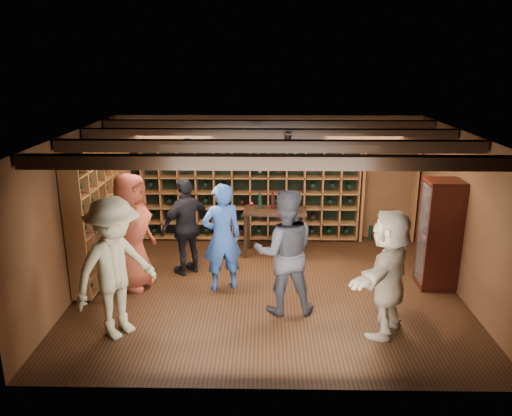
{
  "coord_description": "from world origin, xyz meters",
  "views": [
    {
      "loc": [
        -0.06,
        -7.29,
        3.6
      ],
      "look_at": [
        -0.19,
        0.2,
        1.32
      ],
      "focal_mm": 35.0,
      "sensor_mm": 36.0,
      "label": 1
    }
  ],
  "objects_px": {
    "man_grey_suit": "(285,252)",
    "tasting_table": "(275,215)",
    "guest_khaki": "(115,268)",
    "man_blue_shirt": "(222,237)",
    "guest_woman_black": "(187,227)",
    "display_cabinet": "(439,237)",
    "guest_red_floral": "(132,232)",
    "guest_beige": "(388,273)"
  },
  "relations": [
    {
      "from": "guest_beige",
      "to": "man_grey_suit",
      "type": "bearing_deg",
      "value": -81.18
    },
    {
      "from": "man_blue_shirt",
      "to": "guest_beige",
      "type": "xyz_separation_m",
      "value": [
        2.3,
        -1.3,
        0.0
      ]
    },
    {
      "from": "man_grey_suit",
      "to": "guest_beige",
      "type": "xyz_separation_m",
      "value": [
        1.35,
        -0.57,
        -0.05
      ]
    },
    {
      "from": "display_cabinet",
      "to": "guest_khaki",
      "type": "distance_m",
      "value": 4.96
    },
    {
      "from": "guest_red_floral",
      "to": "guest_khaki",
      "type": "height_order",
      "value": "guest_khaki"
    },
    {
      "from": "guest_red_floral",
      "to": "display_cabinet",
      "type": "bearing_deg",
      "value": -70.32
    },
    {
      "from": "display_cabinet",
      "to": "guest_khaki",
      "type": "height_order",
      "value": "guest_khaki"
    },
    {
      "from": "man_blue_shirt",
      "to": "man_grey_suit",
      "type": "distance_m",
      "value": 1.21
    },
    {
      "from": "man_grey_suit",
      "to": "guest_khaki",
      "type": "relative_size",
      "value": 0.96
    },
    {
      "from": "guest_woman_black",
      "to": "man_blue_shirt",
      "type": "bearing_deg",
      "value": 96.06
    },
    {
      "from": "man_blue_shirt",
      "to": "guest_woman_black",
      "type": "height_order",
      "value": "man_blue_shirt"
    },
    {
      "from": "display_cabinet",
      "to": "tasting_table",
      "type": "height_order",
      "value": "display_cabinet"
    },
    {
      "from": "man_blue_shirt",
      "to": "guest_khaki",
      "type": "xyz_separation_m",
      "value": [
        -1.27,
        -1.42,
        0.09
      ]
    },
    {
      "from": "tasting_table",
      "to": "guest_red_floral",
      "type": "bearing_deg",
      "value": -144.17
    },
    {
      "from": "display_cabinet",
      "to": "guest_beige",
      "type": "xyz_separation_m",
      "value": [
        -1.14,
        -1.44,
        0.02
      ]
    },
    {
      "from": "guest_khaki",
      "to": "tasting_table",
      "type": "height_order",
      "value": "guest_khaki"
    },
    {
      "from": "man_blue_shirt",
      "to": "guest_red_floral",
      "type": "xyz_separation_m",
      "value": [
        -1.43,
        0.03,
        0.07
      ]
    },
    {
      "from": "man_blue_shirt",
      "to": "man_grey_suit",
      "type": "xyz_separation_m",
      "value": [
        0.96,
        -0.74,
        0.05
      ]
    },
    {
      "from": "display_cabinet",
      "to": "guest_red_floral",
      "type": "xyz_separation_m",
      "value": [
        -4.87,
        -0.11,
        0.09
      ]
    },
    {
      "from": "guest_red_floral",
      "to": "guest_beige",
      "type": "bearing_deg",
      "value": -91.16
    },
    {
      "from": "man_grey_suit",
      "to": "tasting_table",
      "type": "bearing_deg",
      "value": -91.19
    },
    {
      "from": "display_cabinet",
      "to": "man_grey_suit",
      "type": "bearing_deg",
      "value": -160.75
    },
    {
      "from": "man_blue_shirt",
      "to": "guest_khaki",
      "type": "height_order",
      "value": "guest_khaki"
    },
    {
      "from": "guest_red_floral",
      "to": "man_grey_suit",
      "type": "bearing_deg",
      "value": -89.24
    },
    {
      "from": "display_cabinet",
      "to": "man_grey_suit",
      "type": "height_order",
      "value": "man_grey_suit"
    },
    {
      "from": "guest_beige",
      "to": "tasting_table",
      "type": "distance_m",
      "value": 3.13
    },
    {
      "from": "guest_woman_black",
      "to": "display_cabinet",
      "type": "bearing_deg",
      "value": 132.15
    },
    {
      "from": "guest_khaki",
      "to": "guest_red_floral",
      "type": "bearing_deg",
      "value": 42.73
    },
    {
      "from": "guest_red_floral",
      "to": "guest_beige",
      "type": "height_order",
      "value": "guest_red_floral"
    },
    {
      "from": "display_cabinet",
      "to": "tasting_table",
      "type": "relative_size",
      "value": 1.47
    },
    {
      "from": "guest_beige",
      "to": "tasting_table",
      "type": "relative_size",
      "value": 1.46
    },
    {
      "from": "man_blue_shirt",
      "to": "guest_khaki",
      "type": "distance_m",
      "value": 1.91
    },
    {
      "from": "tasting_table",
      "to": "guest_beige",
      "type": "bearing_deg",
      "value": -58.95
    },
    {
      "from": "display_cabinet",
      "to": "man_grey_suit",
      "type": "xyz_separation_m",
      "value": [
        -2.48,
        -0.87,
        0.07
      ]
    },
    {
      "from": "guest_red_floral",
      "to": "guest_woman_black",
      "type": "xyz_separation_m",
      "value": [
        0.79,
        0.57,
        -0.11
      ]
    },
    {
      "from": "guest_beige",
      "to": "guest_khaki",
      "type": "bearing_deg",
      "value": -56.46
    },
    {
      "from": "man_grey_suit",
      "to": "guest_woman_black",
      "type": "relative_size",
      "value": 1.1
    },
    {
      "from": "tasting_table",
      "to": "guest_woman_black",
      "type": "bearing_deg",
      "value": -146.11
    },
    {
      "from": "display_cabinet",
      "to": "tasting_table",
      "type": "bearing_deg",
      "value": 152.54
    },
    {
      "from": "display_cabinet",
      "to": "guest_woman_black",
      "type": "height_order",
      "value": "display_cabinet"
    },
    {
      "from": "display_cabinet",
      "to": "guest_woman_black",
      "type": "relative_size",
      "value": 1.04
    },
    {
      "from": "guest_red_floral",
      "to": "tasting_table",
      "type": "distance_m",
      "value": 2.72
    }
  ]
}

